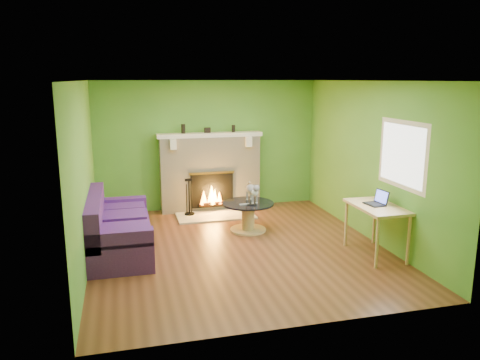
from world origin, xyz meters
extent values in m
plane|color=#5C2F1A|center=(0.00, 0.00, 0.00)|extent=(5.00, 5.00, 0.00)
plane|color=white|center=(0.00, 0.00, 2.60)|extent=(5.00, 5.00, 0.00)
plane|color=#4D8D2E|center=(0.00, 2.50, 1.30)|extent=(5.00, 0.00, 5.00)
plane|color=#4D8D2E|center=(0.00, -2.50, 1.30)|extent=(5.00, 0.00, 5.00)
plane|color=#4D8D2E|center=(-2.25, 0.00, 1.30)|extent=(0.00, 5.00, 5.00)
plane|color=#4D8D2E|center=(2.25, 0.00, 1.30)|extent=(0.00, 5.00, 5.00)
plane|color=silver|center=(2.24, -0.90, 1.55)|extent=(0.00, 1.20, 1.20)
plane|color=white|center=(2.23, -0.90, 1.55)|extent=(0.00, 1.06, 1.06)
cube|color=beige|center=(0.00, 2.33, 0.75)|extent=(2.00, 0.35, 1.50)
cube|color=black|center=(0.00, 2.13, 0.44)|extent=(0.85, 0.03, 0.68)
cube|color=#C18C30|center=(0.00, 2.13, 0.80)|extent=(0.91, 0.02, 0.04)
cylinder|color=black|center=(0.00, 2.10, 0.16)|extent=(0.55, 0.07, 0.07)
cube|color=silver|center=(0.00, 2.30, 1.54)|extent=(2.10, 0.28, 0.08)
cube|color=silver|center=(-0.75, 2.11, 1.40)|extent=(0.12, 0.10, 0.20)
cube|color=silver|center=(0.75, 2.11, 1.40)|extent=(0.12, 0.10, 0.20)
cube|color=beige|center=(0.00, 1.80, 0.01)|extent=(1.50, 0.75, 0.03)
cube|color=silver|center=(0.00, 2.30, 1.54)|extent=(2.10, 0.28, 0.08)
cube|color=#431A65|center=(-1.80, 0.30, 0.23)|extent=(0.91, 2.01, 0.45)
cube|color=#431A65|center=(-2.15, 0.30, 0.62)|extent=(0.21, 2.01, 0.57)
cube|color=#431A65|center=(-1.80, -0.60, 0.52)|extent=(0.91, 0.21, 0.23)
cube|color=#431A65|center=(-1.80, 1.21, 0.52)|extent=(0.91, 0.21, 0.23)
cube|color=#431A65|center=(-1.75, -0.26, 0.52)|extent=(0.72, 0.54, 0.12)
cube|color=#431A65|center=(-1.75, 0.41, 0.52)|extent=(0.72, 0.54, 0.12)
cube|color=#431A65|center=(-1.75, 0.98, 0.52)|extent=(0.72, 0.54, 0.12)
cylinder|color=tan|center=(0.38, 0.80, 0.02)|extent=(0.63, 0.63, 0.03)
cylinder|color=tan|center=(0.38, 0.80, 0.25)|extent=(0.23, 0.23, 0.44)
cylinder|color=black|center=(0.38, 0.80, 0.50)|extent=(0.90, 0.90, 0.03)
cube|color=tan|center=(1.95, -0.79, 0.75)|extent=(0.61, 1.05, 0.04)
cylinder|color=tan|center=(1.70, -1.26, 0.37)|extent=(0.05, 0.05, 0.73)
cylinder|color=tan|center=(2.20, -1.26, 0.37)|extent=(0.05, 0.05, 0.73)
cylinder|color=tan|center=(1.70, -0.32, 0.37)|extent=(0.05, 0.05, 0.73)
cylinder|color=tan|center=(2.20, -0.32, 0.37)|extent=(0.05, 0.05, 0.73)
cube|color=gray|center=(0.28, 0.68, 0.52)|extent=(0.17, 0.06, 0.02)
cube|color=black|center=(0.40, 0.62, 0.52)|extent=(0.17, 0.09, 0.02)
cylinder|color=black|center=(-0.52, 2.33, 1.67)|extent=(0.08, 0.08, 0.18)
cylinder|color=black|center=(0.49, 2.33, 1.65)|extent=(0.07, 0.07, 0.14)
cube|color=black|center=(-0.04, 2.33, 1.63)|extent=(0.12, 0.08, 0.10)
camera|label=1|loc=(-1.70, -6.81, 2.63)|focal=35.00mm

